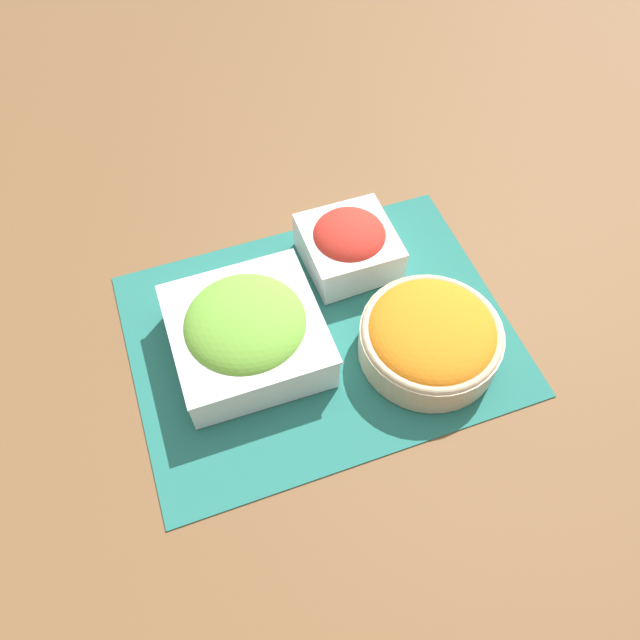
% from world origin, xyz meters
% --- Properties ---
extents(ground_plane, '(3.00, 3.00, 0.00)m').
position_xyz_m(ground_plane, '(0.00, 0.00, 0.00)').
color(ground_plane, brown).
extents(placemat, '(0.49, 0.37, 0.00)m').
position_xyz_m(placemat, '(0.00, 0.00, 0.00)').
color(placemat, '#236B60').
rests_on(placemat, ground_plane).
extents(lettuce_bowl, '(0.19, 0.19, 0.08)m').
position_xyz_m(lettuce_bowl, '(-0.09, 0.01, 0.04)').
color(lettuce_bowl, white).
rests_on(lettuce_bowl, placemat).
extents(carrot_bowl, '(0.18, 0.18, 0.07)m').
position_xyz_m(carrot_bowl, '(0.12, -0.07, 0.04)').
color(carrot_bowl, '#C6B28E').
rests_on(carrot_bowl, placemat).
extents(tomato_bowl, '(0.13, 0.13, 0.08)m').
position_xyz_m(tomato_bowl, '(0.08, 0.10, 0.04)').
color(tomato_bowl, white).
rests_on(tomato_bowl, placemat).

